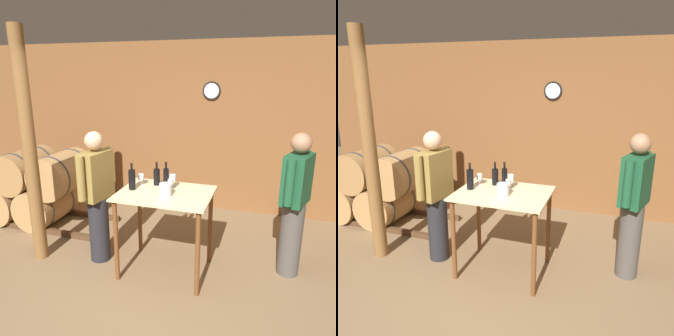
% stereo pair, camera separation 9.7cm
% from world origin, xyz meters
% --- Properties ---
extents(ground_plane, '(14.00, 14.00, 0.00)m').
position_xyz_m(ground_plane, '(0.00, 0.00, 0.00)').
color(ground_plane, brown).
extents(back_wall, '(8.40, 0.08, 2.70)m').
position_xyz_m(back_wall, '(0.00, 2.78, 1.35)').
color(back_wall, brown).
rests_on(back_wall, ground_plane).
extents(barrel_rack, '(2.70, 0.84, 1.13)m').
position_xyz_m(barrel_rack, '(-2.20, 1.44, 0.55)').
color(barrel_rack, '#4C331E').
rests_on(barrel_rack, ground_plane).
extents(tasting_table, '(1.01, 0.79, 0.96)m').
position_xyz_m(tasting_table, '(0.08, 0.77, 0.77)').
color(tasting_table, beige).
rests_on(tasting_table, ground_plane).
extents(wooden_post, '(0.16, 0.16, 2.70)m').
position_xyz_m(wooden_post, '(-1.48, 0.57, 1.35)').
color(wooden_post, brown).
rests_on(wooden_post, ground_plane).
extents(wine_bottle_far_left, '(0.08, 0.08, 0.30)m').
position_xyz_m(wine_bottle_far_left, '(-0.30, 0.75, 1.08)').
color(wine_bottle_far_left, black).
rests_on(wine_bottle_far_left, tasting_table).
extents(wine_bottle_left, '(0.07, 0.07, 0.27)m').
position_xyz_m(wine_bottle_left, '(-0.10, 0.98, 1.06)').
color(wine_bottle_left, black).
rests_on(wine_bottle_left, tasting_table).
extents(wine_bottle_center, '(0.06, 0.06, 0.26)m').
position_xyz_m(wine_bottle_center, '(0.00, 1.04, 1.06)').
color(wine_bottle_center, black).
rests_on(wine_bottle_center, tasting_table).
extents(wine_glass_near_left, '(0.07, 0.07, 0.13)m').
position_xyz_m(wine_glass_near_left, '(-0.27, 0.92, 1.05)').
color(wine_glass_near_left, silver).
rests_on(wine_glass_near_left, tasting_table).
extents(wine_glass_near_center, '(0.07, 0.07, 0.16)m').
position_xyz_m(wine_glass_near_center, '(0.11, 0.93, 1.07)').
color(wine_glass_near_center, silver).
rests_on(wine_glass_near_center, tasting_table).
extents(wine_glass_near_right, '(0.06, 0.06, 0.13)m').
position_xyz_m(wine_glass_near_right, '(0.11, 0.85, 1.05)').
color(wine_glass_near_right, silver).
rests_on(wine_glass_near_right, tasting_table).
extents(ice_bucket, '(0.13, 0.13, 0.14)m').
position_xyz_m(ice_bucket, '(0.11, 0.67, 1.02)').
color(ice_bucket, silver).
rests_on(ice_bucket, tasting_table).
extents(person_host, '(0.29, 0.58, 1.59)m').
position_xyz_m(person_host, '(-0.76, 0.76, 0.83)').
color(person_host, '#232328').
rests_on(person_host, ground_plane).
extents(person_visitor_with_scarf, '(0.34, 0.56, 1.62)m').
position_xyz_m(person_visitor_with_scarf, '(1.43, 1.14, 0.86)').
color(person_visitor_with_scarf, '#4C4742').
rests_on(person_visitor_with_scarf, ground_plane).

